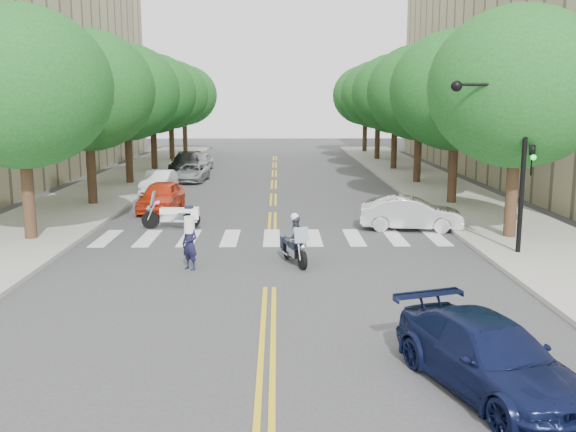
{
  "coord_description": "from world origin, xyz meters",
  "views": [
    {
      "loc": [
        0.22,
        -17.09,
        5.12
      ],
      "look_at": [
        0.57,
        3.96,
        1.3
      ],
      "focal_mm": 40.0,
      "sensor_mm": 36.0,
      "label": 1
    }
  ],
  "objects_px": {
    "motorcycle_police": "(294,241)",
    "convertible": "(411,214)",
    "sedan_blue": "(489,357)",
    "motorcycle_parked": "(176,215)",
    "officer_standing": "(190,244)"
  },
  "relations": [
    {
      "from": "officer_standing",
      "to": "sedan_blue",
      "type": "relative_size",
      "value": 0.36
    },
    {
      "from": "officer_standing",
      "to": "convertible",
      "type": "bearing_deg",
      "value": 73.96
    },
    {
      "from": "motorcycle_police",
      "to": "officer_standing",
      "type": "xyz_separation_m",
      "value": [
        -3.2,
        -0.67,
        0.06
      ]
    },
    {
      "from": "motorcycle_parked",
      "to": "sedan_blue",
      "type": "relative_size",
      "value": 0.53
    },
    {
      "from": "motorcycle_parked",
      "to": "sedan_blue",
      "type": "bearing_deg",
      "value": -151.57
    },
    {
      "from": "motorcycle_police",
      "to": "sedan_blue",
      "type": "height_order",
      "value": "motorcycle_police"
    },
    {
      "from": "convertible",
      "to": "sedan_blue",
      "type": "relative_size",
      "value": 0.9
    },
    {
      "from": "motorcycle_parked",
      "to": "officer_standing",
      "type": "height_order",
      "value": "officer_standing"
    },
    {
      "from": "motorcycle_parked",
      "to": "officer_standing",
      "type": "distance_m",
      "value": 6.55
    },
    {
      "from": "officer_standing",
      "to": "convertible",
      "type": "relative_size",
      "value": 0.4
    },
    {
      "from": "motorcycle_parked",
      "to": "convertible",
      "type": "xyz_separation_m",
      "value": [
        9.42,
        -0.46,
        0.13
      ]
    },
    {
      "from": "sedan_blue",
      "to": "convertible",
      "type": "bearing_deg",
      "value": 65.51
    },
    {
      "from": "motorcycle_police",
      "to": "sedan_blue",
      "type": "bearing_deg",
      "value": 92.54
    },
    {
      "from": "convertible",
      "to": "motorcycle_police",
      "type": "bearing_deg",
      "value": 146.4
    },
    {
      "from": "motorcycle_police",
      "to": "convertible",
      "type": "height_order",
      "value": "motorcycle_police"
    }
  ]
}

